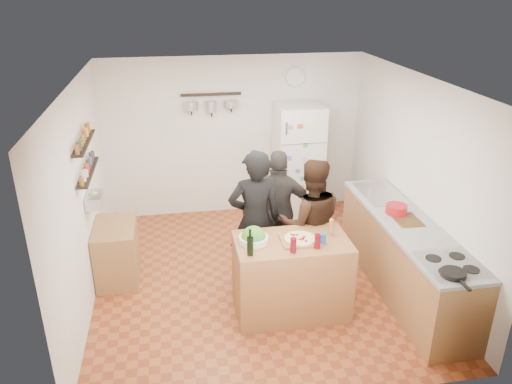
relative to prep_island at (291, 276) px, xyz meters
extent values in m
plane|color=brown|center=(-0.26, 0.74, -0.46)|extent=(4.20, 4.20, 0.00)
plane|color=white|center=(-0.26, 0.74, 2.04)|extent=(4.20, 4.20, 0.00)
plane|color=silver|center=(-0.26, 2.84, 0.79)|extent=(4.00, 0.00, 4.00)
plane|color=silver|center=(-2.26, 0.74, 0.79)|extent=(0.00, 4.20, 4.20)
plane|color=silver|center=(1.74, 0.74, 0.79)|extent=(0.00, 4.20, 4.20)
cube|color=#995D38|center=(0.00, 0.00, 0.00)|extent=(1.25, 0.72, 0.91)
cube|color=brown|center=(0.08, -0.02, 0.47)|extent=(0.42, 0.34, 0.02)
cylinder|color=#D0C089|center=(0.08, -0.02, 0.48)|extent=(0.34, 0.34, 0.02)
cylinder|color=silver|center=(-0.42, 0.05, 0.49)|extent=(0.32, 0.32, 0.06)
cylinder|color=black|center=(-0.50, -0.22, 0.56)|extent=(0.07, 0.07, 0.20)
cylinder|color=#560713|center=(-0.05, -0.24, 0.54)|extent=(0.07, 0.07, 0.16)
cylinder|color=#59070E|center=(0.22, -0.20, 0.53)|extent=(0.07, 0.07, 0.16)
cylinder|color=olive|center=(0.45, 0.05, 0.54)|extent=(0.05, 0.05, 0.16)
cylinder|color=#19498B|center=(0.30, -0.12, 0.52)|extent=(0.08, 0.08, 0.12)
imported|color=black|center=(-0.31, 0.61, 0.43)|extent=(0.65, 0.44, 1.76)
imported|color=black|center=(0.35, 0.53, 0.37)|extent=(0.86, 0.70, 1.64)
imported|color=#2C2927|center=(0.07, 1.00, 0.35)|extent=(1.00, 0.59, 1.60)
cube|color=#9E7042|center=(1.44, 0.19, -0.01)|extent=(0.63, 2.63, 0.90)
cube|color=white|center=(1.44, -0.76, 0.46)|extent=(0.60, 0.62, 0.02)
cylinder|color=black|center=(1.34, -0.95, 0.49)|extent=(0.24, 0.24, 0.05)
cube|color=silver|center=(1.44, 1.04, 0.46)|extent=(0.50, 0.80, 0.03)
cube|color=olive|center=(1.44, 0.24, 0.46)|extent=(0.30, 0.40, 0.02)
cylinder|color=#A21219|center=(1.39, 0.44, 0.52)|extent=(0.25, 0.25, 0.11)
cube|color=white|center=(0.69, 2.49, 0.45)|extent=(0.70, 0.68, 1.80)
cylinder|color=silver|center=(0.69, 2.82, 1.69)|extent=(0.30, 0.03, 0.30)
cube|color=black|center=(-2.19, 0.94, 1.04)|extent=(0.12, 1.00, 0.02)
cube|color=black|center=(-2.19, 0.94, 1.40)|extent=(0.12, 1.00, 0.02)
cube|color=silver|center=(-2.16, 0.94, 0.69)|extent=(0.18, 0.35, 0.14)
cube|color=#9C7041|center=(-2.00, 1.05, -0.09)|extent=(0.50, 0.80, 0.73)
cube|color=black|center=(-0.61, 2.74, 1.49)|extent=(0.90, 0.04, 0.04)
camera|label=1|loc=(-1.20, -4.63, 3.07)|focal=35.00mm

